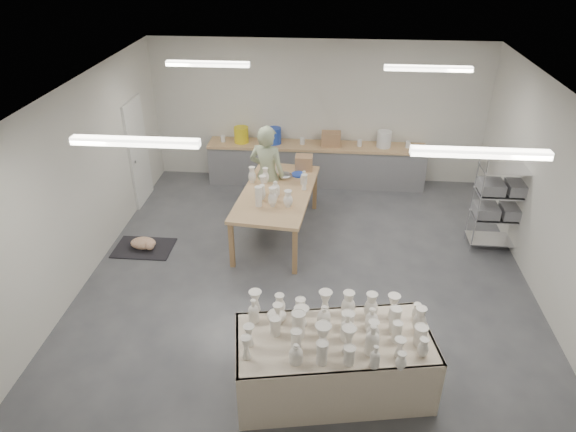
# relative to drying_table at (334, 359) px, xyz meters

# --- Properties ---
(room) EXTENTS (8.00, 8.02, 3.00)m
(room) POSITION_rel_drying_table_xyz_m (-0.54, 2.09, 1.60)
(room) COLOR #424449
(room) RESTS_ON ground
(back_counter) EXTENTS (4.60, 0.60, 1.24)m
(back_counter) POSITION_rel_drying_table_xyz_m (-0.44, 5.69, 0.03)
(back_counter) COLOR tan
(back_counter) RESTS_ON ground
(wire_shelf) EXTENTS (0.88, 0.48, 1.80)m
(wire_shelf) POSITION_rel_drying_table_xyz_m (2.77, 3.41, 0.46)
(wire_shelf) COLOR silver
(wire_shelf) RESTS_ON ground
(drying_table) EXTENTS (2.44, 1.47, 1.18)m
(drying_table) POSITION_rel_drying_table_xyz_m (0.00, 0.00, 0.00)
(drying_table) COLOR olive
(drying_table) RESTS_ON ground
(work_table) EXTENTS (1.42, 2.48, 1.23)m
(work_table) POSITION_rel_drying_table_xyz_m (-1.01, 3.54, 0.42)
(work_table) COLOR tan
(work_table) RESTS_ON ground
(rug) EXTENTS (1.00, 0.70, 0.02)m
(rug) POSITION_rel_drying_table_xyz_m (-3.33, 2.81, -0.45)
(rug) COLOR black
(rug) RESTS_ON ground
(cat) EXTENTS (0.53, 0.46, 0.19)m
(cat) POSITION_rel_drying_table_xyz_m (-3.31, 2.80, -0.34)
(cat) COLOR white
(cat) RESTS_ON rug
(potter) EXTENTS (0.80, 0.65, 1.90)m
(potter) POSITION_rel_drying_table_xyz_m (-1.27, 3.98, 0.49)
(potter) COLOR #9DAC85
(potter) RESTS_ON ground
(red_stool) EXTENTS (0.33, 0.33, 0.29)m
(red_stool) POSITION_rel_drying_table_xyz_m (-1.27, 4.25, -0.20)
(red_stool) COLOR #B21928
(red_stool) RESTS_ON ground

